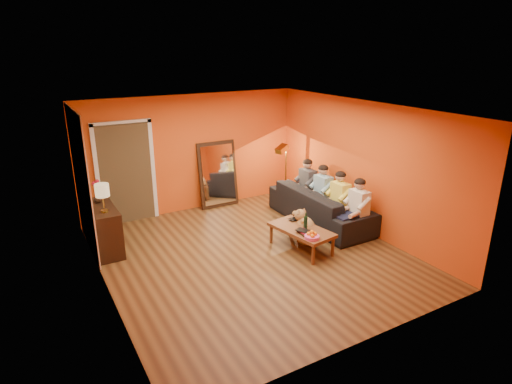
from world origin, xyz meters
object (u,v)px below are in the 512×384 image
wine_bottle (306,221)px  dog (305,227)px  mirror_frame (218,174)px  sideboard (104,228)px  vase (98,198)px  person_far_left (359,209)px  tumbler (303,222)px  person_mid_left (340,200)px  person_mid_right (323,193)px  coffee_table (301,239)px  table_lamp (103,198)px  sofa (320,206)px  person_far_right (307,186)px  laptop (298,219)px  floor_lamp (286,176)px

wine_bottle → dog: bearing=52.8°
mirror_frame → sideboard: (-2.79, -1.08, -0.34)m
vase → dog: bearing=-28.9°
person_far_left → tumbler: size_ratio=12.41×
person_mid_left → person_far_left: bearing=-90.0°
person_mid_left → person_mid_right: 0.55m
coffee_table → mirror_frame: bearing=87.6°
person_mid_right → vase: bearing=166.4°
table_lamp → person_far_left: size_ratio=0.42×
wine_bottle → vase: vase is taller
mirror_frame → vase: mirror_frame is taller
sofa → vase: vase is taller
sideboard → dog: 3.71m
dog → wine_bottle: 0.36m
person_far_right → tumbler: 1.79m
sofa → person_mid_right: (0.13, 0.10, 0.24)m
sideboard → vase: 0.57m
mirror_frame → person_far_left: (1.58, -2.99, -0.15)m
mirror_frame → sofa: mirror_frame is taller
sideboard → person_mid_right: size_ratio=0.97×
sideboard → person_far_left: person_far_left is taller
tumbler → dog: bearing=27.0°
dog → person_mid_left: 1.08m
coffee_table → person_far_right: 1.99m
person_mid_left → wine_bottle: size_ratio=3.94×
person_far_left → person_mid_left: 0.55m
person_far_left → wine_bottle: person_far_left is taller
vase → coffee_table: bearing=-32.8°
dog → sideboard: bearing=138.7°
person_far_left → vase: bearing=153.7°
person_far_right → laptop: (-1.05, -1.16, -0.18)m
table_lamp → tumbler: size_ratio=5.19×
mirror_frame → table_lamp: (-2.79, -1.38, 0.34)m
table_lamp → wine_bottle: table_lamp is taller
person_mid_left → mirror_frame: bearing=123.0°
sideboard → sofa: sideboard is taller
person_mid_left → person_far_right: same height
sofa → person_far_right: bearing=-11.3°
coffee_table → dog: 0.30m
person_far_left → wine_bottle: 1.19m
person_far_right → sideboard: bearing=176.6°
tumbler → sideboard: bearing=153.2°
tumbler → laptop: size_ratio=0.28×
table_lamp → floor_lamp: bearing=8.0°
sofa → tumbler: bearing=127.0°
sofa → person_mid_right: bearing=-52.4°
person_far_right → laptop: person_far_right is taller
sofa → floor_lamp: 1.24m
person_far_right → person_mid_left: bearing=-90.0°
table_lamp → mirror_frame: bearing=26.3°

